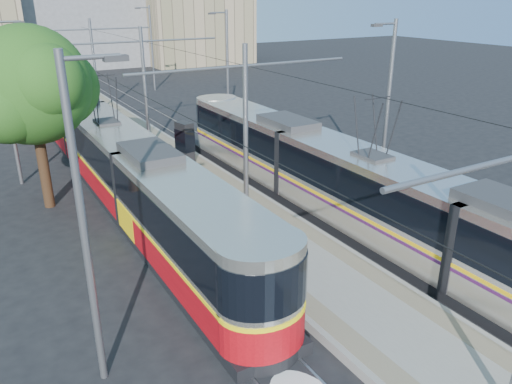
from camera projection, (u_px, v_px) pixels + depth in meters
ground at (381, 326)px, 14.51m from camera, size 160.00×160.00×0.00m
platform at (168, 163)px, 28.07m from camera, size 4.00×50.00×0.30m
tactile_strip_left at (143, 164)px, 27.33m from camera, size 0.70×50.00×0.01m
tactile_strip_right at (192, 156)px, 28.70m from camera, size 0.70×50.00×0.01m
rails at (168, 165)px, 28.12m from camera, size 8.71×70.00×0.03m
tram_left at (110, 155)px, 24.26m from camera, size 2.43×30.51×5.50m
tram_right at (369, 192)px, 19.27m from camera, size 2.43×28.53×5.50m
catenary at (183, 93)px, 24.18m from camera, size 9.20×70.00×7.00m
street_lamps at (139, 80)px, 29.79m from camera, size 15.18×38.22×8.00m
shelter at (185, 142)px, 27.19m from camera, size 0.83×1.13×2.26m
tree at (38, 86)px, 21.02m from camera, size 5.46×5.05×7.93m
building_centre at (77, 2)px, 65.66m from camera, size 18.36×14.28×15.97m
building_right at (194, 14)px, 68.01m from camera, size 14.28×10.20×12.89m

